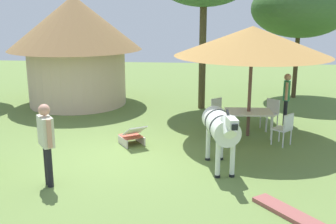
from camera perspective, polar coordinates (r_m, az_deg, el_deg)
ground_plane at (r=10.58m, az=-6.90°, el=-6.06°), size 36.00×36.00×0.00m
thatched_hut at (r=16.08m, az=-12.73°, el=9.37°), size 5.01×5.01×4.10m
shade_umbrella at (r=11.80m, az=11.63°, el=9.63°), size 4.38×4.38×3.17m
patio_dining_table at (r=12.15m, az=11.14°, el=-0.28°), size 1.38×0.98×0.74m
patio_chair_near_hut at (r=11.54m, az=15.91°, el=-2.03°), size 0.61×0.61×0.90m
patio_chair_west_end at (r=13.16m, az=14.11°, el=0.08°), size 0.61×0.60×0.90m
patio_chair_east_end at (r=12.95m, az=7.04°, el=0.19°), size 0.61×0.61×0.90m
patio_chair_near_lawn at (r=11.39m, az=6.81°, el=-1.79°), size 0.60×0.61×0.90m
guest_beside_umbrella at (r=13.51m, az=16.14°, el=2.38°), size 0.29×0.58×1.65m
standing_watcher at (r=8.84m, az=-16.58°, el=-3.40°), size 0.47×0.52×1.77m
striped_lounge_chair at (r=11.28m, az=-4.97°, el=-3.33°), size 0.89×0.97×0.61m
zebra_nearest_camera at (r=9.43m, az=7.38°, el=-2.11°), size 0.87×2.07×1.56m
acacia_tree_right_background at (r=17.58m, az=17.88°, el=13.52°), size 3.85×3.85×4.77m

